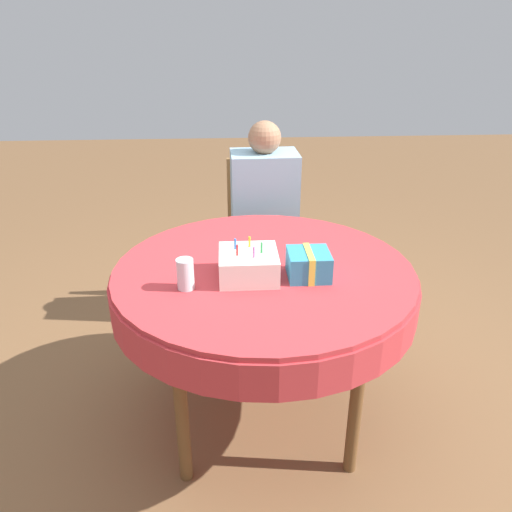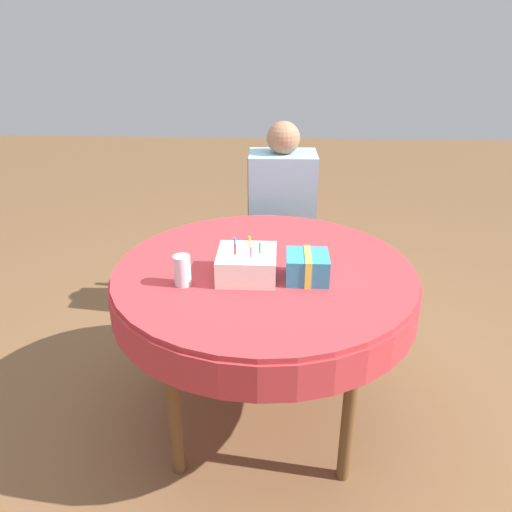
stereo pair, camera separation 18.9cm
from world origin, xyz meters
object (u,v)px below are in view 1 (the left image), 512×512
birthday_cake (248,265)px  person (264,208)px  drinking_glass (185,274)px  chair (263,234)px  gift_box (309,264)px

birthday_cake → person: bearing=81.8°
birthday_cake → drinking_glass: birthday_cake is taller
person → drinking_glass: bearing=-111.3°
chair → drinking_glass: 1.19m
person → drinking_glass: size_ratio=10.15×
person → drinking_glass: 1.06m
chair → person: person is taller
gift_box → birthday_cake: bearing=177.4°
birthday_cake → drinking_glass: 0.24m
drinking_glass → gift_box: (0.45, 0.07, -0.01)m
person → birthday_cake: (-0.13, -0.92, 0.10)m
person → drinking_glass: (-0.36, -0.99, 0.11)m
birthday_cake → gift_box: birthday_cake is taller
person → gift_box: size_ratio=7.20×
chair → drinking_glass: (-0.36, -1.09, 0.31)m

